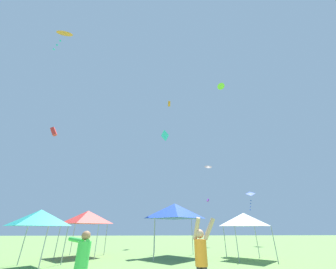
{
  "coord_description": "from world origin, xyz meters",
  "views": [
    {
      "loc": [
        -0.07,
        -4.42,
        1.88
      ],
      "look_at": [
        0.95,
        16.61,
        12.05
      ],
      "focal_mm": 20.84,
      "sensor_mm": 36.0,
      "label": 1
    }
  ],
  "objects_px": {
    "person_watcher_green": "(82,260)",
    "kite_orange_box": "(169,104)",
    "canopy_tent_red": "(87,217)",
    "kite_lime_delta": "(221,86)",
    "canopy_tent_white": "(244,219)",
    "kite_blue_diamond": "(250,194)",
    "kite_orange_delta": "(64,33)",
    "person_flyer_orange": "(201,256)",
    "kite_cyan_diamond": "(165,136)",
    "kite_purple_box": "(208,200)",
    "canopy_tent_teal": "(40,218)",
    "kite_black_delta": "(208,166)",
    "kite_red_box": "(54,132)",
    "canopy_tent_blue": "(175,211)"
  },
  "relations": [
    {
      "from": "person_watcher_green",
      "to": "canopy_tent_white",
      "type": "height_order",
      "value": "canopy_tent_white"
    },
    {
      "from": "canopy_tent_red",
      "to": "kite_lime_delta",
      "type": "bearing_deg",
      "value": 25.75
    },
    {
      "from": "person_watcher_green",
      "to": "kite_orange_delta",
      "type": "xyz_separation_m",
      "value": [
        -8.17,
        7.83,
        19.39
      ]
    },
    {
      "from": "canopy_tent_blue",
      "to": "kite_black_delta",
      "type": "relative_size",
      "value": 3.16
    },
    {
      "from": "canopy_tent_white",
      "to": "kite_black_delta",
      "type": "relative_size",
      "value": 2.5
    },
    {
      "from": "person_watcher_green",
      "to": "kite_lime_delta",
      "type": "bearing_deg",
      "value": 56.42
    },
    {
      "from": "canopy_tent_blue",
      "to": "kite_orange_box",
      "type": "height_order",
      "value": "kite_orange_box"
    },
    {
      "from": "kite_blue_diamond",
      "to": "kite_black_delta",
      "type": "height_order",
      "value": "kite_black_delta"
    },
    {
      "from": "kite_cyan_diamond",
      "to": "kite_orange_box",
      "type": "relative_size",
      "value": 0.74
    },
    {
      "from": "kite_red_box",
      "to": "canopy_tent_blue",
      "type": "bearing_deg",
      "value": -26.45
    },
    {
      "from": "kite_red_box",
      "to": "kite_orange_box",
      "type": "relative_size",
      "value": 1.2
    },
    {
      "from": "canopy_tent_red",
      "to": "kite_red_box",
      "type": "distance_m",
      "value": 15.81
    },
    {
      "from": "canopy_tent_teal",
      "to": "kite_lime_delta",
      "type": "height_order",
      "value": "kite_lime_delta"
    },
    {
      "from": "person_watcher_green",
      "to": "canopy_tent_teal",
      "type": "xyz_separation_m",
      "value": [
        -4.59,
        5.78,
        1.35
      ]
    },
    {
      "from": "person_flyer_orange",
      "to": "canopy_tent_teal",
      "type": "height_order",
      "value": "canopy_tent_teal"
    },
    {
      "from": "canopy_tent_blue",
      "to": "kite_cyan_diamond",
      "type": "height_order",
      "value": "kite_cyan_diamond"
    },
    {
      "from": "canopy_tent_blue",
      "to": "kite_purple_box",
      "type": "height_order",
      "value": "kite_purple_box"
    },
    {
      "from": "person_flyer_orange",
      "to": "kite_lime_delta",
      "type": "distance_m",
      "value": 28.78
    },
    {
      "from": "kite_lime_delta",
      "to": "person_flyer_orange",
      "type": "bearing_deg",
      "value": -115.46
    },
    {
      "from": "kite_purple_box",
      "to": "kite_orange_box",
      "type": "bearing_deg",
      "value": -154.73
    },
    {
      "from": "canopy_tent_teal",
      "to": "kite_black_delta",
      "type": "bearing_deg",
      "value": 47.68
    },
    {
      "from": "person_flyer_orange",
      "to": "kite_orange_box",
      "type": "bearing_deg",
      "value": 89.08
    },
    {
      "from": "canopy_tent_red",
      "to": "canopy_tent_blue",
      "type": "bearing_deg",
      "value": -4.06
    },
    {
      "from": "canopy_tent_white",
      "to": "canopy_tent_red",
      "type": "height_order",
      "value": "canopy_tent_red"
    },
    {
      "from": "kite_black_delta",
      "to": "person_watcher_green",
      "type": "bearing_deg",
      "value": -113.98
    },
    {
      "from": "canopy_tent_white",
      "to": "kite_blue_diamond",
      "type": "height_order",
      "value": "kite_blue_diamond"
    },
    {
      "from": "canopy_tent_white",
      "to": "kite_blue_diamond",
      "type": "xyz_separation_m",
      "value": [
        6.38,
        11.95,
        3.64
      ]
    },
    {
      "from": "kite_cyan_diamond",
      "to": "kite_blue_diamond",
      "type": "bearing_deg",
      "value": 32.32
    },
    {
      "from": "canopy_tent_white",
      "to": "kite_orange_box",
      "type": "height_order",
      "value": "kite_orange_box"
    },
    {
      "from": "person_watcher_green",
      "to": "kite_cyan_diamond",
      "type": "xyz_separation_m",
      "value": [
        2.72,
        12.89,
        10.04
      ]
    },
    {
      "from": "kite_cyan_diamond",
      "to": "kite_orange_box",
      "type": "xyz_separation_m",
      "value": [
        1.09,
        11.26,
        12.07
      ]
    },
    {
      "from": "person_flyer_orange",
      "to": "kite_orange_box",
      "type": "distance_m",
      "value": 32.55
    },
    {
      "from": "person_flyer_orange",
      "to": "kite_blue_diamond",
      "type": "xyz_separation_m",
      "value": [
        11.32,
        20.29,
        4.97
      ]
    },
    {
      "from": "person_watcher_green",
      "to": "kite_orange_box",
      "type": "distance_m",
      "value": 32.97
    },
    {
      "from": "kite_cyan_diamond",
      "to": "kite_red_box",
      "type": "height_order",
      "value": "kite_red_box"
    },
    {
      "from": "canopy_tent_white",
      "to": "kite_lime_delta",
      "type": "height_order",
      "value": "kite_lime_delta"
    },
    {
      "from": "kite_lime_delta",
      "to": "kite_cyan_diamond",
      "type": "bearing_deg",
      "value": -151.92
    },
    {
      "from": "canopy_tent_white",
      "to": "kite_cyan_diamond",
      "type": "distance_m",
      "value": 11.21
    },
    {
      "from": "kite_red_box",
      "to": "person_watcher_green",
      "type": "bearing_deg",
      "value": -55.41
    },
    {
      "from": "kite_red_box",
      "to": "kite_orange_box",
      "type": "bearing_deg",
      "value": 22.09
    },
    {
      "from": "kite_blue_diamond",
      "to": "kite_lime_delta",
      "type": "xyz_separation_m",
      "value": [
        -2.99,
        -2.79,
        16.31
      ]
    },
    {
      "from": "kite_cyan_diamond",
      "to": "canopy_tent_white",
      "type": "bearing_deg",
      "value": -37.48
    },
    {
      "from": "canopy_tent_white",
      "to": "person_flyer_orange",
      "type": "bearing_deg",
      "value": -120.62
    },
    {
      "from": "kite_cyan_diamond",
      "to": "kite_lime_delta",
      "type": "height_order",
      "value": "kite_lime_delta"
    },
    {
      "from": "kite_red_box",
      "to": "kite_orange_box",
      "type": "height_order",
      "value": "kite_orange_box"
    },
    {
      "from": "person_watcher_green",
      "to": "kite_red_box",
      "type": "height_order",
      "value": "kite_red_box"
    },
    {
      "from": "kite_blue_diamond",
      "to": "kite_orange_delta",
      "type": "distance_m",
      "value": 29.87
    },
    {
      "from": "kite_purple_box",
      "to": "kite_orange_box",
      "type": "distance_m",
      "value": 18.57
    },
    {
      "from": "kite_red_box",
      "to": "kite_orange_delta",
      "type": "distance_m",
      "value": 12.62
    },
    {
      "from": "kite_cyan_diamond",
      "to": "kite_black_delta",
      "type": "xyz_separation_m",
      "value": [
        6.69,
        8.25,
        -0.97
      ]
    }
  ]
}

